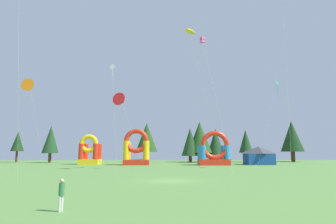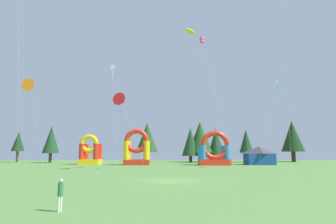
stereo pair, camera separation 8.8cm
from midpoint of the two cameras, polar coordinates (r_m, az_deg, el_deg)
name	(u,v)px [view 2 (the right image)]	position (r m, az deg, el deg)	size (l,w,h in m)	color
ground_plane	(170,181)	(28.23, 0.57, -13.48)	(120.00, 120.00, 0.00)	#5B8C42
kite_red_delta	(121,101)	(45.04, -9.16, 2.21)	(5.18, 2.68, 11.66)	red
kite_cyan_diamond	(278,84)	(50.39, 20.96, 5.18)	(4.91, 2.03, 14.22)	#19B7CC
kite_white_diamond	(113,69)	(47.29, -10.81, 8.34)	(1.99, 3.64, 16.44)	white
kite_pink_box	(203,40)	(45.52, 6.94, 13.91)	(2.90, 6.37, 20.10)	#EA599E
kite_yellow_parafoil	(190,32)	(47.29, 4.48, 15.57)	(7.21, 7.80, 21.86)	yellow
kite_orange_delta	(31,87)	(55.44, -25.52, 4.57)	(4.20, 2.29, 15.08)	orange
person_near_camera	(60,192)	(15.14, -20.36, -14.62)	(0.36, 0.36, 1.54)	silver
inflatable_blue_arch	(214,153)	(58.45, 9.22, -8.08)	(5.99, 4.33, 6.76)	red
inflatable_yellow_castle	(137,151)	(58.86, -6.16, -7.75)	(5.10, 4.19, 7.21)	red
inflatable_orange_dome	(90,154)	(63.20, -15.11, -7.95)	(4.05, 4.67, 6.20)	yellow
festival_tent	(259,155)	(62.65, 17.65, -8.21)	(5.50, 4.00, 3.72)	#19478C
tree_row_2	(18,142)	(81.62, -27.50, -5.22)	(3.09, 3.09, 7.59)	#4C331E
tree_row_3	(51,140)	(74.79, -22.10, -5.09)	(3.86, 3.86, 8.80)	#4C331E
tree_row_4	(147,138)	(72.19, -4.13, -5.08)	(5.46, 5.46, 9.73)	#4C331E
tree_row_5	(190,142)	(72.11, 4.51, -5.93)	(4.34, 4.34, 8.47)	#4C331E
tree_row_6	(200,137)	(73.26, 6.40, -5.00)	(6.09, 6.09, 10.14)	#4C331E
tree_row_7	(216,142)	(74.78, 9.53, -5.94)	(4.50, 4.50, 8.46)	#4C331E
tree_row_8	(246,141)	(75.47, 15.25, -5.62)	(3.48, 3.48, 8.12)	#4C331E
tree_row_9	(292,136)	(81.54, 23.45, -4.46)	(5.80, 5.80, 10.51)	#4C331E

